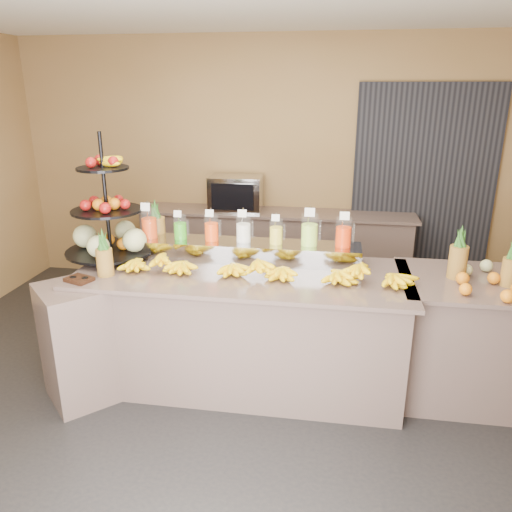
% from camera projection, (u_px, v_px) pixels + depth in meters
% --- Properties ---
extents(ground, '(6.00, 6.00, 0.00)m').
position_uv_depth(ground, '(236.00, 401.00, 3.77)').
color(ground, black).
rests_on(ground, ground).
extents(room_envelope, '(6.04, 5.02, 2.82)m').
position_uv_depth(room_envelope, '(277.00, 138.00, 3.87)').
color(room_envelope, olive).
rests_on(room_envelope, ground).
extents(buffet_counter, '(2.75, 1.25, 0.93)m').
position_uv_depth(buffet_counter, '(228.00, 329.00, 3.88)').
color(buffet_counter, gray).
rests_on(buffet_counter, ground).
extents(right_counter, '(1.08, 0.88, 0.93)m').
position_uv_depth(right_counter, '(468.00, 338.00, 3.74)').
color(right_counter, gray).
rests_on(right_counter, ground).
extents(back_ledge, '(3.10, 0.55, 0.93)m').
position_uv_depth(back_ledge, '(274.00, 251.00, 5.72)').
color(back_ledge, gray).
rests_on(back_ledge, ground).
extents(pitcher_tray, '(1.85, 0.30, 0.15)m').
position_uv_depth(pitcher_tray, '(244.00, 251.00, 4.00)').
color(pitcher_tray, gray).
rests_on(pitcher_tray, buffet_counter).
extents(juice_pitcher_orange_a, '(0.13, 0.13, 0.31)m').
position_uv_depth(juice_pitcher_orange_a, '(149.00, 225.00, 4.05)').
color(juice_pitcher_orange_a, silver).
rests_on(juice_pitcher_orange_a, pitcher_tray).
extents(juice_pitcher_green, '(0.11, 0.11, 0.26)m').
position_uv_depth(juice_pitcher_green, '(180.00, 229.00, 4.02)').
color(juice_pitcher_green, silver).
rests_on(juice_pitcher_green, pitcher_tray).
extents(juice_pitcher_orange_b, '(0.11, 0.12, 0.28)m').
position_uv_depth(juice_pitcher_orange_b, '(212.00, 229.00, 3.98)').
color(juice_pitcher_orange_b, silver).
rests_on(juice_pitcher_orange_b, pitcher_tray).
extents(juice_pitcher_milk, '(0.12, 0.12, 0.29)m').
position_uv_depth(juice_pitcher_milk, '(243.00, 230.00, 3.94)').
color(juice_pitcher_milk, silver).
rests_on(juice_pitcher_milk, pitcher_tray).
extents(juice_pitcher_lemon, '(0.11, 0.11, 0.26)m').
position_uv_depth(juice_pitcher_lemon, '(276.00, 233.00, 3.90)').
color(juice_pitcher_lemon, silver).
rests_on(juice_pitcher_lemon, pitcher_tray).
extents(juice_pitcher_lime, '(0.13, 0.14, 0.32)m').
position_uv_depth(juice_pitcher_lime, '(309.00, 232.00, 3.86)').
color(juice_pitcher_lime, silver).
rests_on(juice_pitcher_lime, pitcher_tray).
extents(juice_pitcher_orange_c, '(0.12, 0.13, 0.30)m').
position_uv_depth(juice_pitcher_orange_c, '(343.00, 234.00, 3.82)').
color(juice_pitcher_orange_c, silver).
rests_on(juice_pitcher_orange_c, pitcher_tray).
extents(banana_heap, '(2.18, 0.20, 0.18)m').
position_uv_depth(banana_heap, '(259.00, 267.00, 3.65)').
color(banana_heap, yellow).
rests_on(banana_heap, buffet_counter).
extents(fruit_stand, '(0.82, 0.82, 1.00)m').
position_uv_depth(fruit_stand, '(115.00, 227.00, 4.00)').
color(fruit_stand, black).
rests_on(fruit_stand, buffet_counter).
extents(condiment_caddy, '(0.22, 0.19, 0.03)m').
position_uv_depth(condiment_caddy, '(79.00, 279.00, 3.57)').
color(condiment_caddy, black).
rests_on(condiment_caddy, buffet_counter).
extents(pineapple_left_a, '(0.12, 0.12, 0.36)m').
position_uv_depth(pineapple_left_a, '(104.00, 258.00, 3.65)').
color(pineapple_left_a, brown).
rests_on(pineapple_left_a, buffet_counter).
extents(pineapple_left_b, '(0.15, 0.15, 0.44)m').
position_uv_depth(pineapple_left_b, '(156.00, 231.00, 4.22)').
color(pineapple_left_b, brown).
rests_on(pineapple_left_b, buffet_counter).
extents(right_fruit_pile, '(0.46, 0.44, 0.24)m').
position_uv_depth(right_fruit_pile, '(483.00, 276.00, 3.45)').
color(right_fruit_pile, brown).
rests_on(right_fruit_pile, right_counter).
extents(oven_warmer, '(0.59, 0.42, 0.38)m').
position_uv_depth(oven_warmer, '(236.00, 193.00, 5.58)').
color(oven_warmer, gray).
rests_on(oven_warmer, back_ledge).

